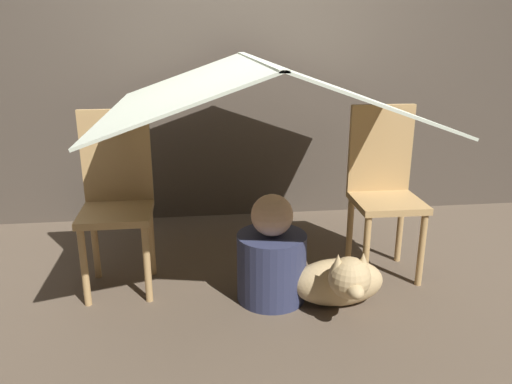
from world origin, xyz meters
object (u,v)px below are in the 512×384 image
Objects in this scene: chair_right at (384,185)px; chair_left at (117,195)px; person_front at (272,258)px; dog at (341,281)px.

chair_left is at bearing -179.03° from chair_right.
chair_right is at bearing 21.76° from person_front.
dog is (-0.35, -0.42, -0.35)m from chair_right.
chair_right is at bearing -0.46° from chair_left.
person_front is (-0.67, -0.27, -0.28)m from chair_right.
chair_left is 1.00× the size of chair_right.
dog is at bearing -21.31° from chair_left.
chair_left is at bearing 161.10° from person_front.
chair_right is 2.04× the size of dog.
chair_right is 0.77m from person_front.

